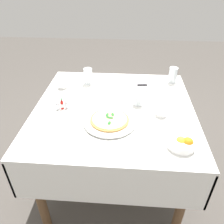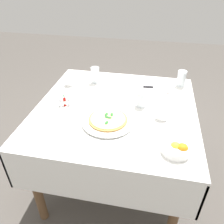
% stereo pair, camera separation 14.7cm
% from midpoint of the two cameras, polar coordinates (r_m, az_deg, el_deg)
% --- Properties ---
extents(ground_plane, '(8.00, 8.00, 0.00)m').
position_cam_midpoint_polar(ground_plane, '(2.05, 2.87, -16.30)').
color(ground_plane, '#4C4742').
extents(dining_table, '(1.08, 1.08, 0.73)m').
position_cam_midpoint_polar(dining_table, '(1.63, 3.47, -2.83)').
color(dining_table, white).
rests_on(dining_table, ground_plane).
extents(pizza_plate, '(0.32, 0.32, 0.02)m').
position_cam_midpoint_polar(pizza_plate, '(1.41, 1.97, -2.39)').
color(pizza_plate, white).
rests_on(pizza_plate, dining_table).
extents(pizza, '(0.24, 0.24, 0.02)m').
position_cam_midpoint_polar(pizza, '(1.40, 1.98, -1.92)').
color(pizza, '#C68E47').
rests_on(pizza, pizza_plate).
extents(coffee_cup_right_edge, '(0.13, 0.13, 0.07)m').
position_cam_midpoint_polar(coffee_cup_right_edge, '(1.83, -8.23, 7.39)').
color(coffee_cup_right_edge, white).
rests_on(coffee_cup_right_edge, dining_table).
extents(coffee_cup_far_right, '(0.13, 0.13, 0.06)m').
position_cam_midpoint_polar(coffee_cup_far_right, '(1.47, 15.15, -0.97)').
color(coffee_cup_far_right, white).
rests_on(coffee_cup_far_right, dining_table).
extents(water_glass_near_left, '(0.07, 0.07, 0.11)m').
position_cam_midpoint_polar(water_glass_near_left, '(1.57, 10.03, 2.96)').
color(water_glass_near_left, white).
rests_on(water_glass_near_left, dining_table).
extents(water_glass_left_edge, '(0.07, 0.07, 0.13)m').
position_cam_midpoint_polar(water_glass_left_edge, '(1.86, -1.96, 8.97)').
color(water_glass_left_edge, white).
rests_on(water_glass_left_edge, dining_table).
extents(water_glass_back_corner, '(0.07, 0.07, 0.12)m').
position_cam_midpoint_polar(water_glass_back_corner, '(1.91, 19.16, 7.75)').
color(water_glass_back_corner, white).
rests_on(water_glass_back_corner, dining_table).
extents(napkin_folded, '(0.24, 0.17, 0.02)m').
position_cam_midpoint_polar(napkin_folded, '(1.80, 12.85, 5.62)').
color(napkin_folded, white).
rests_on(napkin_folded, dining_table).
extents(dinner_knife, '(0.20, 0.04, 0.01)m').
position_cam_midpoint_polar(dinner_knife, '(1.80, 13.00, 6.01)').
color(dinner_knife, silver).
rests_on(dinner_knife, napkin_folded).
extents(citrus_bowl, '(0.15, 0.15, 0.07)m').
position_cam_midpoint_polar(citrus_bowl, '(1.26, 19.22, -8.80)').
color(citrus_bowl, white).
rests_on(citrus_bowl, dining_table).
extents(hot_sauce_bottle, '(0.02, 0.02, 0.08)m').
position_cam_midpoint_polar(hot_sauce_bottle, '(1.57, -9.21, 2.58)').
color(hot_sauce_bottle, '#B7140F').
rests_on(hot_sauce_bottle, dining_table).
extents(salt_shaker, '(0.03, 0.03, 0.06)m').
position_cam_midpoint_polar(salt_shaker, '(1.58, -8.10, 2.39)').
color(salt_shaker, white).
rests_on(salt_shaker, dining_table).
extents(pepper_shaker, '(0.03, 0.03, 0.06)m').
position_cam_midpoint_polar(pepper_shaker, '(1.58, -10.25, 2.21)').
color(pepper_shaker, white).
rests_on(pepper_shaker, dining_table).
extents(menu_card, '(0.02, 0.09, 0.06)m').
position_cam_midpoint_polar(menu_card, '(1.56, 19.15, 0.55)').
color(menu_card, white).
rests_on(menu_card, dining_table).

